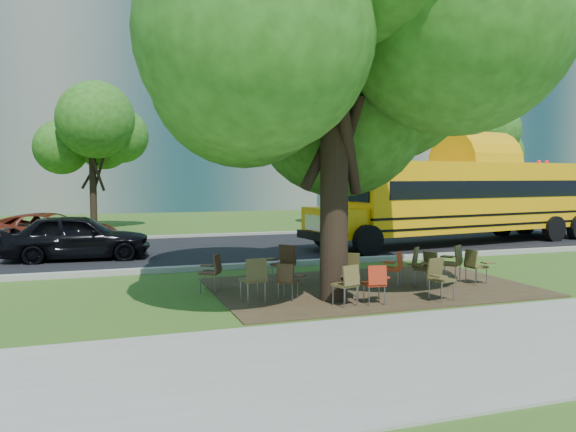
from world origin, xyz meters
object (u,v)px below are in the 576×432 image
object	(u,v)px
chair_0	(255,275)
chair_1	(288,278)
chair_11	(395,265)
chair_2	(348,281)
chair_10	(330,261)
chair_13	(453,260)
bg_car_red	(51,232)
school_bus	(472,197)
black_car	(78,237)
chair_6	(426,266)
main_tree	(335,41)
chair_3	(347,271)
chair_7	(476,263)
chair_5	(439,275)
chair_9	(283,260)
chair_4	(376,280)
chair_12	(421,263)
chair_8	(213,269)

from	to	relation	value
chair_0	chair_1	xyz separation A→B (m)	(0.70, 0.05, -0.10)
chair_11	chair_2	bearing A→B (deg)	169.38
chair_10	chair_13	xyz separation A→B (m)	(2.56, -1.24, 0.08)
chair_0	bg_car_red	xyz separation A→B (m)	(-4.39, 9.79, 0.07)
school_bus	black_car	world-z (taller)	school_bus
chair_6	main_tree	bearing A→B (deg)	82.15
chair_3	chair_6	xyz separation A→B (m)	(2.20, 0.56, -0.08)
chair_0	chair_10	world-z (taller)	chair_0
chair_1	chair_3	world-z (taller)	chair_3
school_bus	chair_0	xyz separation A→B (m)	(-10.40, -7.24, -1.17)
chair_1	chair_11	bearing A→B (deg)	52.70
main_tree	bg_car_red	bearing A→B (deg)	120.81
chair_10	black_car	size ratio (longest dim) A/B	0.19
school_bus	chair_10	distance (m)	9.82
main_tree	black_car	world-z (taller)	main_tree
chair_10	chair_0	bearing A→B (deg)	-44.51
chair_2	chair_7	distance (m)	3.86
chair_0	chair_11	xyz separation A→B (m)	(3.42, 0.62, -0.07)
chair_5	chair_13	bearing A→B (deg)	-144.77
chair_10	chair_3	bearing A→B (deg)	-4.86
chair_3	black_car	bearing A→B (deg)	-28.71
chair_11	chair_13	xyz separation A→B (m)	(1.48, -0.08, 0.06)
chair_9	bg_car_red	world-z (taller)	bg_car_red
chair_2	chair_6	distance (m)	2.74
chair_10	chair_7	bearing A→B (deg)	71.14
chair_0	chair_3	distance (m)	1.89
chair_3	chair_5	world-z (taller)	chair_3
main_tree	chair_4	world-z (taller)	main_tree
chair_9	bg_car_red	size ratio (longest dim) A/B	0.20
chair_7	chair_5	bearing A→B (deg)	-61.68
chair_0	black_car	bearing A→B (deg)	107.52
chair_11	chair_12	size ratio (longest dim) A/B	0.92
chair_13	bg_car_red	size ratio (longest dim) A/B	0.20
chair_2	chair_10	size ratio (longest dim) A/B	1.06
main_tree	chair_1	world-z (taller)	main_tree
chair_8	black_car	world-z (taller)	black_car
chair_8	chair_12	world-z (taller)	chair_12
chair_7	school_bus	bearing A→B (deg)	138.38
chair_1	chair_4	size ratio (longest dim) A/B	0.96
chair_0	bg_car_red	distance (m)	10.73
chair_13	chair_9	bearing A→B (deg)	124.00
bg_car_red	chair_13	bearing A→B (deg)	-118.47
chair_0	chair_2	world-z (taller)	chair_0
chair_3	chair_13	size ratio (longest dim) A/B	1.02
black_car	chair_2	bearing A→B (deg)	-144.28
chair_0	chair_9	xyz separation A→B (m)	(1.16, 1.76, -0.00)
chair_7	chair_9	xyz separation A→B (m)	(-4.16, 1.50, 0.06)
chair_2	bg_car_red	size ratio (longest dim) A/B	0.18
chair_7	chair_8	size ratio (longest dim) A/B	0.98
main_tree	chair_10	size ratio (longest dim) A/B	11.13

